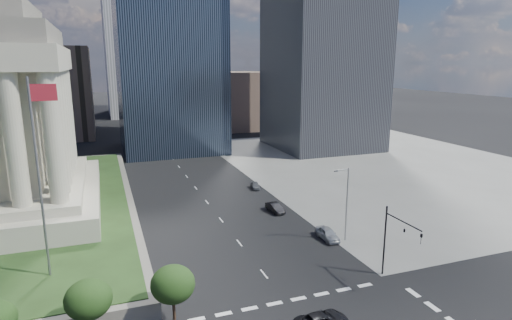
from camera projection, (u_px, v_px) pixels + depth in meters
name	position (u px, v px, depth m)	size (l,w,h in m)	color
ground	(163.00, 146.00, 121.21)	(500.00, 500.00, 0.00)	black
sidewalk_ne	(386.00, 164.00, 99.90)	(68.00, 90.00, 0.03)	slate
flagpole	(40.00, 169.00, 41.38)	(2.52, 0.24, 20.00)	slate
midrise_glass	(168.00, 36.00, 110.65)	(26.00, 26.00, 60.00)	black
building_filler_ne	(238.00, 100.00, 157.16)	(20.00, 30.00, 20.00)	brown
building_filler_nw	(52.00, 92.00, 135.59)	(24.00, 30.00, 28.00)	brown
traffic_signal_ne	(396.00, 236.00, 45.14)	(0.30, 5.74, 8.00)	black
street_lamp_north	(346.00, 200.00, 55.68)	(2.13, 0.22, 10.00)	slate
pickup_truck	(322.00, 320.00, 38.10)	(2.29, 4.98, 1.38)	black
parked_sedan_near	(328.00, 234.00, 57.20)	(1.85, 4.60, 1.57)	#999CA2
parked_sedan_mid	(275.00, 208.00, 67.74)	(4.29, 1.50, 1.41)	black
parked_sedan_far	(255.00, 185.00, 80.27)	(1.50, 3.72, 1.27)	#5B5E63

